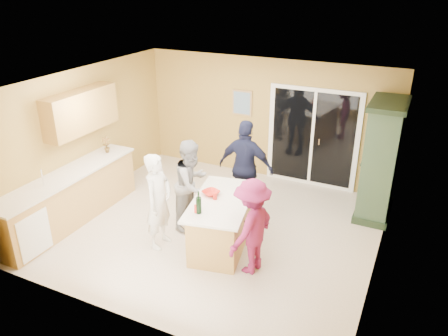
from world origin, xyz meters
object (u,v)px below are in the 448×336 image
at_px(woman_navy, 246,168).
at_px(woman_magenta, 252,227).
at_px(woman_white, 159,201).
at_px(green_hutch, 381,162).
at_px(woman_grey, 192,184).
at_px(kitchen_island, 222,224).

bearing_deg(woman_navy, woman_magenta, 115.22).
bearing_deg(woman_white, woman_magenta, -90.93).
height_order(woman_navy, woman_magenta, woman_navy).
relative_size(green_hutch, woman_grey, 1.35).
bearing_deg(woman_magenta, woman_grey, -106.63).
bearing_deg(woman_white, kitchen_island, -68.48).
xyz_separation_m(kitchen_island, woman_navy, (-0.11, 1.25, 0.49)).
bearing_deg(woman_grey, woman_magenta, -113.78).
xyz_separation_m(woman_grey, woman_navy, (0.65, 0.87, 0.09)).
height_order(kitchen_island, woman_grey, woman_grey).
height_order(kitchen_island, green_hutch, green_hutch).
height_order(green_hutch, woman_white, green_hutch).
xyz_separation_m(woman_grey, woman_magenta, (1.43, -0.77, -0.05)).
bearing_deg(woman_grey, green_hutch, -53.30).
height_order(woman_grey, woman_magenta, woman_grey).
height_order(kitchen_island, woman_white, woman_white).
bearing_deg(green_hutch, woman_grey, -147.69).
bearing_deg(kitchen_island, woman_grey, 141.80).
bearing_deg(woman_white, woman_navy, -28.01).
distance_m(green_hutch, woman_grey, 3.41).
bearing_deg(woman_white, green_hutch, -51.06).
height_order(green_hutch, woman_grey, green_hutch).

